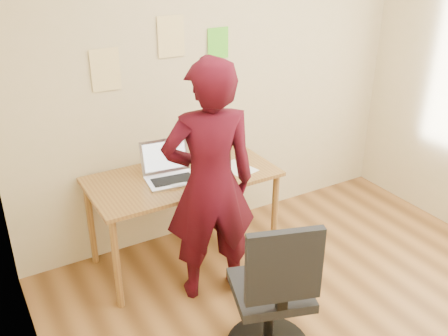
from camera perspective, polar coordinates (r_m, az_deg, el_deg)
room at (r=2.75m, az=17.63°, el=1.97°), size 3.58×3.58×2.78m
desk at (r=3.78m, az=-4.73°, el=-1.99°), size 1.40×0.70×0.74m
laptop at (r=3.68m, az=-6.26°, el=-0.42°), size 0.40×0.36×0.26m
paper_sheet at (r=3.83m, az=1.57°, el=-0.03°), size 0.25×0.32×0.00m
phone at (r=3.63m, az=-1.15°, el=-1.48°), size 0.06×0.11×0.01m
wall_note_left at (r=3.66m, az=-13.39°, el=10.86°), size 0.21×0.00×0.30m
wall_note_mid at (r=3.79m, az=-6.07°, el=14.73°), size 0.21×0.00×0.30m
wall_note_right at (r=3.98m, az=-0.68°, el=14.07°), size 0.18×0.00×0.24m
office_chair at (r=3.04m, az=5.65°, el=-14.90°), size 0.56×0.57×1.00m
person at (r=3.31m, az=-1.61°, el=-1.91°), size 0.72×0.56×1.73m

